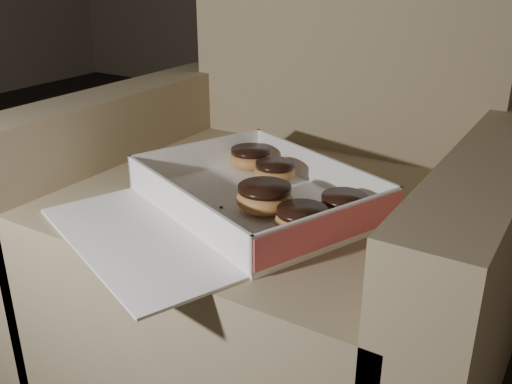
% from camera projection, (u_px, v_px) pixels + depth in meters
% --- Properties ---
extents(floor, '(4.50, 4.50, 0.00)m').
position_uv_depth(floor, '(10.00, 263.00, 1.72)').
color(floor, black).
rests_on(floor, ground).
extents(armchair, '(0.93, 0.79, 0.98)m').
position_uv_depth(armchair, '(281.00, 235.00, 1.22)').
color(armchair, tan).
rests_on(armchair, floor).
extents(bakery_box, '(0.57, 0.60, 0.07)m').
position_uv_depth(bakery_box, '(237.00, 205.00, 1.01)').
color(bakery_box, white).
rests_on(bakery_box, armchair).
extents(donut_a, '(0.10, 0.10, 0.05)m').
position_uv_depth(donut_a, '(265.00, 198.00, 0.99)').
color(donut_a, '#CB8046').
rests_on(donut_a, bakery_box).
extents(donut_b, '(0.09, 0.09, 0.04)m').
position_uv_depth(donut_b, '(251.00, 158.00, 1.20)').
color(donut_b, '#CB8046').
rests_on(donut_b, bakery_box).
extents(donut_c, '(0.09, 0.09, 0.04)m').
position_uv_depth(donut_c, '(302.00, 220.00, 0.92)').
color(donut_c, '#CB8046').
rests_on(donut_c, bakery_box).
extents(donut_d, '(0.08, 0.08, 0.04)m').
position_uv_depth(donut_d, '(275.00, 171.00, 1.13)').
color(donut_d, '#CB8046').
rests_on(donut_d, bakery_box).
extents(donut_e, '(0.09, 0.09, 0.04)m').
position_uv_depth(donut_e, '(344.00, 206.00, 0.97)').
color(donut_e, '#CB8046').
rests_on(donut_e, bakery_box).
extents(crumb_a, '(0.01, 0.01, 0.00)m').
position_uv_depth(crumb_a, '(164.00, 202.00, 1.04)').
color(crumb_a, black).
rests_on(crumb_a, bakery_box).
extents(crumb_b, '(0.01, 0.01, 0.00)m').
position_uv_depth(crumb_b, '(168.00, 201.00, 1.04)').
color(crumb_b, black).
rests_on(crumb_b, bakery_box).
extents(crumb_c, '(0.01, 0.01, 0.00)m').
position_uv_depth(crumb_c, '(221.00, 207.00, 1.02)').
color(crumb_c, black).
rests_on(crumb_c, bakery_box).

